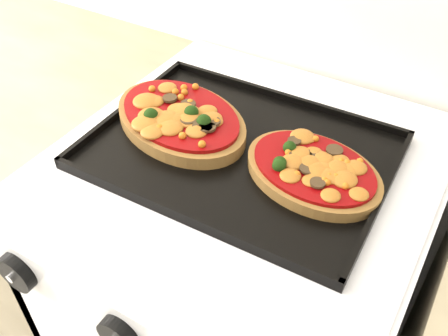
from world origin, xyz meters
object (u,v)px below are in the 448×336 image
Objects in this scene: pizza_right at (313,169)px; stove at (241,313)px; baking_tray at (240,149)px; pizza_left at (180,117)px.

stove is at bearing 178.68° from pizza_right.
baking_tray is 2.15× the size of pizza_right.
pizza_right reaches higher than baking_tray.
pizza_right is (0.11, -0.00, 0.48)m from stove.
pizza_left is (-0.12, 0.00, 0.02)m from baking_tray.
baking_tray is 0.13m from pizza_right.
baking_tray is at bearing -179.71° from pizza_right.
stove is 1.95× the size of baking_tray.
pizza_right is at bearing -1.32° from stove.
baking_tray is at bearing -165.62° from stove.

